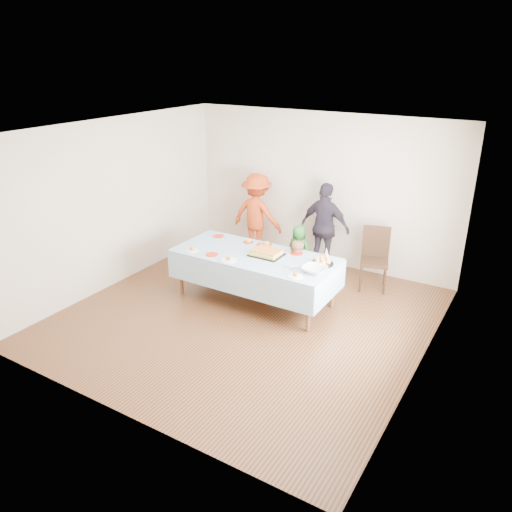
{
  "coord_description": "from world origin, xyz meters",
  "views": [
    {
      "loc": [
        3.47,
        -5.46,
        3.65
      ],
      "look_at": [
        -0.01,
        0.3,
        0.86
      ],
      "focal_mm": 35.0,
      "sensor_mm": 36.0,
      "label": 1
    }
  ],
  "objects_px": {
    "party_table": "(255,258)",
    "dining_chair": "(375,255)",
    "birthday_cake": "(266,253)",
    "adult_left": "(257,215)"
  },
  "relations": [
    {
      "from": "birthday_cake",
      "to": "adult_left",
      "type": "distance_m",
      "value": 2.0
    },
    {
      "from": "adult_left",
      "to": "party_table",
      "type": "bearing_deg",
      "value": 120.27
    },
    {
      "from": "party_table",
      "to": "dining_chair",
      "type": "xyz_separation_m",
      "value": [
        1.4,
        1.46,
        -0.16
      ]
    },
    {
      "from": "birthday_cake",
      "to": "adult_left",
      "type": "bearing_deg",
      "value": 125.29
    },
    {
      "from": "party_table",
      "to": "birthday_cake",
      "type": "bearing_deg",
      "value": 21.01
    },
    {
      "from": "party_table",
      "to": "adult_left",
      "type": "relative_size",
      "value": 1.6
    },
    {
      "from": "birthday_cake",
      "to": "adult_left",
      "type": "xyz_separation_m",
      "value": [
        -1.16,
        1.63,
        -0.04
      ]
    },
    {
      "from": "party_table",
      "to": "dining_chair",
      "type": "height_order",
      "value": "dining_chair"
    },
    {
      "from": "adult_left",
      "to": "dining_chair",
      "type": "bearing_deg",
      "value": 174.28
    },
    {
      "from": "birthday_cake",
      "to": "adult_left",
      "type": "relative_size",
      "value": 0.31
    }
  ]
}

